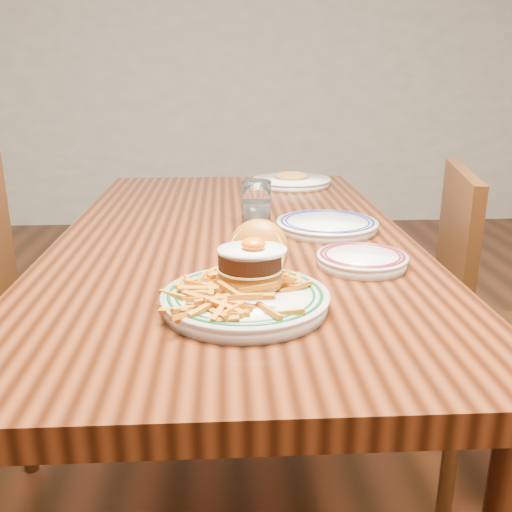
{
  "coord_description": "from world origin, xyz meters",
  "views": [
    {
      "loc": [
        -0.02,
        -1.36,
        1.13
      ],
      "look_at": [
        0.03,
        -0.45,
        0.84
      ],
      "focal_mm": 40.0,
      "sensor_mm": 36.0,
      "label": 1
    }
  ],
  "objects": [
    {
      "name": "water_glass",
      "position": [
        0.06,
        0.09,
        0.8
      ],
      "size": [
        0.08,
        0.08,
        0.11
      ],
      "color": "white",
      "rests_on": "table"
    },
    {
      "name": "side_plate",
      "position": [
        0.26,
        -0.27,
        0.77
      ],
      "size": [
        0.18,
        0.18,
        0.03
      ],
      "rotation": [
        0.0,
        0.0,
        -0.04
      ],
      "color": "silver",
      "rests_on": "table"
    },
    {
      "name": "table",
      "position": [
        0.0,
        0.0,
        0.66
      ],
      "size": [
        0.85,
        1.6,
        0.75
      ],
      "color": "black",
      "rests_on": "floor"
    },
    {
      "name": "far_plate",
      "position": [
        0.21,
        0.61,
        0.77
      ],
      "size": [
        0.27,
        0.27,
        0.05
      ],
      "rotation": [
        0.0,
        0.0,
        -0.19
      ],
      "color": "silver",
      "rests_on": "table"
    },
    {
      "name": "floor",
      "position": [
        0.0,
        0.0,
        0.0
      ],
      "size": [
        6.0,
        6.0,
        0.0
      ],
      "primitive_type": "plane",
      "color": "black",
      "rests_on": "ground"
    },
    {
      "name": "main_plate",
      "position": [
        0.01,
        -0.46,
        0.79
      ],
      "size": [
        0.28,
        0.3,
        0.14
      ],
      "rotation": [
        0.0,
        0.0,
        -0.28
      ],
      "color": "silver",
      "rests_on": "table"
    },
    {
      "name": "rear_plate",
      "position": [
        0.23,
        0.01,
        0.77
      ],
      "size": [
        0.25,
        0.25,
        0.03
      ],
      "rotation": [
        0.0,
        0.0,
        0.15
      ],
      "color": "silver",
      "rests_on": "table"
    },
    {
      "name": "chair_right",
      "position": [
        0.68,
        -0.03,
        0.48
      ],
      "size": [
        0.5,
        0.5,
        0.9
      ],
      "rotation": [
        0.0,
        0.0,
        2.92
      ],
      "color": "#3D1C0C",
      "rests_on": "floor"
    }
  ]
}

